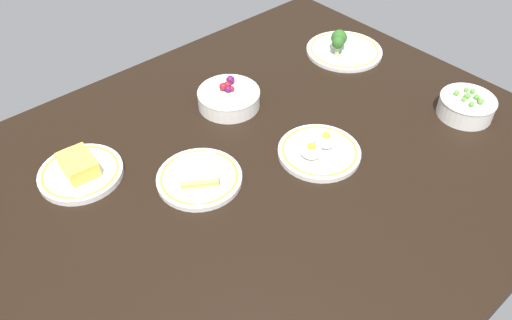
{
  "coord_description": "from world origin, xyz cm",
  "views": [
    {
      "loc": [
        -54.26,
        -61.44,
        82.03
      ],
      "look_at": [
        0.0,
        0.0,
        6.0
      ],
      "focal_mm": 35.65,
      "sensor_mm": 36.0,
      "label": 1
    }
  ],
  "objects_px": {
    "plate_broccoli": "(343,49)",
    "bowl_peas": "(466,106)",
    "plate_sandwich": "(199,176)",
    "plate_cheese": "(80,171)",
    "bowl_berries": "(229,97)",
    "plate_eggs": "(319,150)"
  },
  "relations": [
    {
      "from": "bowl_peas",
      "to": "plate_sandwich",
      "type": "relative_size",
      "value": 0.74
    },
    {
      "from": "plate_eggs",
      "to": "bowl_berries",
      "type": "distance_m",
      "value": 0.28
    },
    {
      "from": "plate_broccoli",
      "to": "bowl_berries",
      "type": "height_order",
      "value": "plate_broccoli"
    },
    {
      "from": "bowl_peas",
      "to": "plate_sandwich",
      "type": "distance_m",
      "value": 0.68
    },
    {
      "from": "bowl_berries",
      "to": "plate_sandwich",
      "type": "distance_m",
      "value": 0.28
    },
    {
      "from": "plate_eggs",
      "to": "plate_sandwich",
      "type": "bearing_deg",
      "value": 156.22
    },
    {
      "from": "bowl_peas",
      "to": "bowl_berries",
      "type": "height_order",
      "value": "same"
    },
    {
      "from": "plate_eggs",
      "to": "bowl_peas",
      "type": "xyz_separation_m",
      "value": [
        0.38,
        -0.14,
        0.02
      ]
    },
    {
      "from": "plate_broccoli",
      "to": "plate_sandwich",
      "type": "relative_size",
      "value": 1.19
    },
    {
      "from": "plate_broccoli",
      "to": "bowl_peas",
      "type": "distance_m",
      "value": 0.4
    },
    {
      "from": "plate_broccoli",
      "to": "plate_cheese",
      "type": "height_order",
      "value": "plate_broccoli"
    },
    {
      "from": "plate_cheese",
      "to": "plate_sandwich",
      "type": "height_order",
      "value": "plate_cheese"
    },
    {
      "from": "plate_eggs",
      "to": "bowl_berries",
      "type": "relative_size",
      "value": 1.19
    },
    {
      "from": "bowl_berries",
      "to": "plate_sandwich",
      "type": "bearing_deg",
      "value": -142.58
    },
    {
      "from": "bowl_peas",
      "to": "bowl_berries",
      "type": "bearing_deg",
      "value": 134.68
    },
    {
      "from": "plate_broccoli",
      "to": "plate_cheese",
      "type": "bearing_deg",
      "value": 177.38
    },
    {
      "from": "plate_eggs",
      "to": "plate_sandwich",
      "type": "xyz_separation_m",
      "value": [
        -0.26,
        0.11,
        0.0
      ]
    },
    {
      "from": "plate_sandwich",
      "to": "plate_broccoli",
      "type": "bearing_deg",
      "value": 13.0
    },
    {
      "from": "plate_broccoli",
      "to": "bowl_peas",
      "type": "height_order",
      "value": "plate_broccoli"
    },
    {
      "from": "plate_sandwich",
      "to": "plate_eggs",
      "type": "bearing_deg",
      "value": -23.78
    },
    {
      "from": "plate_cheese",
      "to": "bowl_berries",
      "type": "distance_m",
      "value": 0.41
    },
    {
      "from": "plate_cheese",
      "to": "plate_eggs",
      "type": "bearing_deg",
      "value": -33.87
    }
  ]
}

